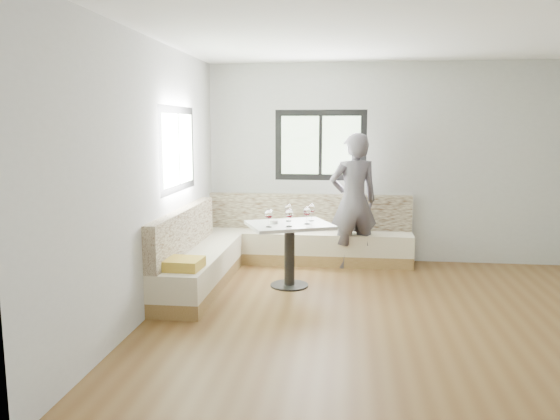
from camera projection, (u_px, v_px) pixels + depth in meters
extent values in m
cube|color=brown|center=(396.00, 320.00, 5.45)|extent=(5.00, 5.00, 0.01)
cube|color=white|center=(406.00, 30.00, 5.03)|extent=(5.00, 5.00, 0.01)
cube|color=#B7B7B2|center=(384.00, 163.00, 7.69)|extent=(5.00, 0.01, 2.80)
cube|color=#B7B7B2|center=(446.00, 228.00, 2.79)|extent=(5.00, 0.01, 2.80)
cube|color=#B7B7B2|center=(151.00, 178.00, 5.55)|extent=(0.01, 5.00, 2.80)
cube|color=black|center=(321.00, 145.00, 7.75)|extent=(1.30, 0.02, 1.00)
cube|color=black|center=(178.00, 149.00, 6.39)|extent=(0.02, 1.30, 1.00)
cube|color=olive|center=(308.00, 257.00, 7.75)|extent=(2.90, 0.55, 0.16)
cube|color=beige|center=(308.00, 241.00, 7.72)|extent=(2.90, 0.55, 0.29)
cube|color=beige|center=(309.00, 212.00, 7.86)|extent=(2.90, 0.14, 0.50)
cube|color=olive|center=(201.00, 282.00, 6.52)|extent=(0.55, 2.25, 0.16)
cube|color=beige|center=(201.00, 263.00, 6.49)|extent=(0.55, 2.25, 0.29)
cube|color=beige|center=(183.00, 230.00, 6.45)|extent=(0.14, 2.25, 0.50)
cube|color=gold|center=(184.00, 264.00, 5.66)|extent=(0.38, 0.38, 0.11)
cylinder|color=black|center=(289.00, 285.00, 6.61)|extent=(0.46, 0.46, 0.02)
cylinder|color=black|center=(289.00, 257.00, 6.56)|extent=(0.13, 0.13, 0.73)
cube|color=silver|center=(289.00, 225.00, 6.50)|extent=(1.16, 1.05, 0.04)
imported|color=#4E4950|center=(354.00, 201.00, 7.38)|extent=(0.77, 0.63, 1.83)
cylinder|color=white|center=(274.00, 222.00, 6.47)|extent=(0.10, 0.10, 0.04)
sphere|color=black|center=(275.00, 221.00, 6.47)|extent=(0.02, 0.02, 0.02)
sphere|color=black|center=(273.00, 221.00, 6.48)|extent=(0.02, 0.02, 0.02)
sphere|color=black|center=(274.00, 221.00, 6.45)|extent=(0.02, 0.02, 0.02)
cylinder|color=white|center=(269.00, 227.00, 6.25)|extent=(0.07, 0.07, 0.01)
cylinder|color=white|center=(269.00, 223.00, 6.24)|extent=(0.01, 0.01, 0.09)
ellipsoid|color=white|center=(269.00, 214.00, 6.22)|extent=(0.09, 0.09, 0.11)
cylinder|color=#490408|center=(269.00, 216.00, 6.23)|extent=(0.06, 0.06, 0.02)
cylinder|color=white|center=(289.00, 226.00, 6.28)|extent=(0.07, 0.07, 0.01)
cylinder|color=white|center=(289.00, 222.00, 6.27)|extent=(0.01, 0.01, 0.09)
ellipsoid|color=white|center=(289.00, 213.00, 6.26)|extent=(0.09, 0.09, 0.11)
cylinder|color=#490408|center=(289.00, 216.00, 6.26)|extent=(0.06, 0.06, 0.02)
cylinder|color=white|center=(307.00, 224.00, 6.44)|extent=(0.07, 0.07, 0.01)
cylinder|color=white|center=(307.00, 220.00, 6.43)|extent=(0.01, 0.01, 0.09)
ellipsoid|color=white|center=(307.00, 211.00, 6.42)|extent=(0.09, 0.09, 0.11)
cylinder|color=#490408|center=(307.00, 214.00, 6.42)|extent=(0.06, 0.06, 0.02)
cylinder|color=white|center=(288.00, 221.00, 6.63)|extent=(0.07, 0.07, 0.01)
cylinder|color=white|center=(288.00, 217.00, 6.62)|extent=(0.01, 0.01, 0.09)
ellipsoid|color=white|center=(288.00, 209.00, 6.60)|extent=(0.09, 0.09, 0.11)
cylinder|color=#490408|center=(288.00, 211.00, 6.61)|extent=(0.06, 0.06, 0.02)
cylinder|color=white|center=(311.00, 221.00, 6.65)|extent=(0.07, 0.07, 0.01)
cylinder|color=white|center=(311.00, 217.00, 6.64)|extent=(0.01, 0.01, 0.09)
ellipsoid|color=white|center=(311.00, 209.00, 6.63)|extent=(0.09, 0.09, 0.11)
cylinder|color=#490408|center=(311.00, 211.00, 6.63)|extent=(0.06, 0.06, 0.02)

